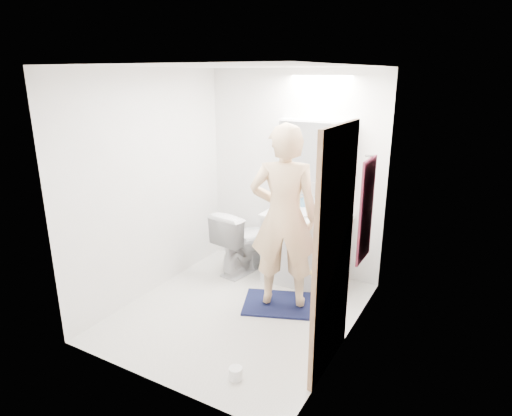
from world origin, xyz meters
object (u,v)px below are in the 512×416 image
Objects in this scene: medicine_cabinet at (316,152)px; toilet_paper_roll at (236,373)px; person at (284,217)px; soap_bottle_b at (303,201)px; soap_bottle_a at (293,198)px; toilet at (243,240)px; vanity_cabinet at (306,250)px; toothbrush_cup at (332,210)px.

medicine_cabinet is 8.00× the size of toilet_paper_roll.
soap_bottle_b is (-0.14, 0.83, -0.07)m from person.
toilet_paper_roll is at bearing 77.07° from person.
medicine_cabinet is 0.61m from soap_bottle_a.
toilet_paper_roll is (0.97, -1.75, -0.34)m from toilet.
soap_bottle_b reaches higher than toilet.
medicine_cabinet is at bearing 92.54° from vanity_cabinet.
soap_bottle_a is (-0.26, 0.80, -0.04)m from person.
medicine_cabinet is 3.62× the size of soap_bottle_a.
vanity_cabinet reaches higher than toilet_paper_roll.
soap_bottle_a is (0.53, 0.27, 0.55)m from toilet.
vanity_cabinet is 8.18× the size of toilet_paper_roll.
medicine_cabinet is 0.68m from toothbrush_cup.
soap_bottle_a is 2.21× the size of toilet_paper_roll.
toilet is 0.42× the size of person.
toilet is (-0.76, -0.33, -1.11)m from medicine_cabinet.
toothbrush_cup is at bearing -155.79° from toilet.
vanity_cabinet is 1.14× the size of toilet.
vanity_cabinet is at bearing -55.37° from soap_bottle_b.
toilet is 1.15m from toothbrush_cup.
toothbrush_cup reaches higher than toilet_paper_roll.
toothbrush_cup is (0.25, -0.05, -0.63)m from medicine_cabinet.
toilet reaches higher than vanity_cabinet.
person reaches higher than medicine_cabinet.
person is 0.84m from soap_bottle_a.
medicine_cabinet reaches higher than toothbrush_cup.
soap_bottle_a is at bearing -165.71° from soap_bottle_b.
person reaches higher than soap_bottle_a.
toilet is 3.24× the size of soap_bottle_a.
soap_bottle_b is at bearing 124.63° from vanity_cabinet.
vanity_cabinet is at bearing -87.46° from medicine_cabinet.
person is 0.84m from toothbrush_cup.
vanity_cabinet is 1.91m from toilet_paper_roll.
vanity_cabinet is 1.02× the size of medicine_cabinet.
person is at bearing 98.45° from toilet_paper_roll.
medicine_cabinet is 5.07× the size of soap_bottle_b.
vanity_cabinet is 8.95× the size of toothbrush_cup.
medicine_cabinet is at bearing 14.62° from soap_bottle_b.
vanity_cabinet is at bearing -31.78° from soap_bottle_a.
person is 0.84m from soap_bottle_b.
vanity_cabinet is 0.78m from toilet.
soap_bottle_b is at bearing -146.56° from toilet.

